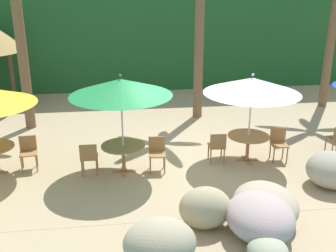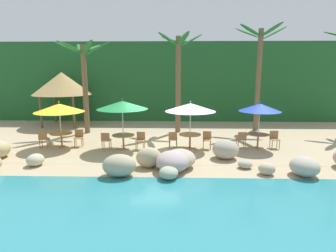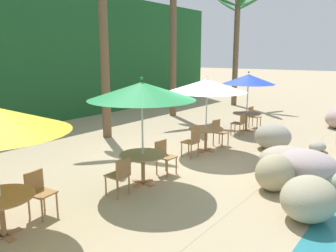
{
  "view_description": "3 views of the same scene",
  "coord_description": "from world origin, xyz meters",
  "px_view_note": "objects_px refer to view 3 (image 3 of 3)",
  "views": [
    {
      "loc": [
        -1.7,
        -9.58,
        4.58
      ],
      "look_at": [
        -0.39,
        0.52,
        0.91
      ],
      "focal_mm": 42.99,
      "sensor_mm": 36.0,
      "label": 1
    },
    {
      "loc": [
        1.0,
        -13.83,
        3.86
      ],
      "look_at": [
        0.59,
        0.34,
        1.08
      ],
      "focal_mm": 30.26,
      "sensor_mm": 36.0,
      "label": 2
    },
    {
      "loc": [
        -7.36,
        -5.32,
        3.05
      ],
      "look_at": [
        -0.14,
        0.12,
        1.12
      ],
      "focal_mm": 36.16,
      "sensor_mm": 36.0,
      "label": 3
    }
  ],
  "objects_px": {
    "umbrella_green": "(142,91)",
    "dining_table_green": "(143,159)",
    "dining_table_yellow": "(1,203)",
    "chair_blue_seaward": "(253,115)",
    "palm_tree_third": "(173,26)",
    "palm_tree_second": "(103,28)",
    "dining_table_white": "(206,132)",
    "chair_white_seaward": "(219,131)",
    "umbrella_blue": "(248,79)",
    "dining_table_blue": "(247,116)",
    "chair_green_inland": "(120,174)",
    "umbrella_white": "(207,85)",
    "chair_yellow_seaward": "(39,190)",
    "chair_white_inland": "(192,141)",
    "chair_blue_inland": "(240,122)",
    "palm_tree_fourth": "(237,36)",
    "chair_green_seaward": "(164,155)"
  },
  "relations": [
    {
      "from": "umbrella_white",
      "to": "dining_table_yellow",
      "type": "bearing_deg",
      "value": 179.46
    },
    {
      "from": "umbrella_blue",
      "to": "chair_blue_seaward",
      "type": "distance_m",
      "value": 1.78
    },
    {
      "from": "umbrella_green",
      "to": "chair_white_inland",
      "type": "height_order",
      "value": "umbrella_green"
    },
    {
      "from": "palm_tree_third",
      "to": "palm_tree_second",
      "type": "bearing_deg",
      "value": -172.08
    },
    {
      "from": "umbrella_blue",
      "to": "dining_table_blue",
      "type": "distance_m",
      "value": 1.46
    },
    {
      "from": "dining_table_white",
      "to": "chair_white_inland",
      "type": "relative_size",
      "value": 1.26
    },
    {
      "from": "umbrella_green",
      "to": "palm_tree_second",
      "type": "height_order",
      "value": "palm_tree_second"
    },
    {
      "from": "chair_green_seaward",
      "to": "palm_tree_fourth",
      "type": "relative_size",
      "value": 0.14
    },
    {
      "from": "umbrella_green",
      "to": "chair_blue_seaward",
      "type": "height_order",
      "value": "umbrella_green"
    },
    {
      "from": "chair_green_seaward",
      "to": "palm_tree_second",
      "type": "relative_size",
      "value": 0.14
    },
    {
      "from": "chair_yellow_seaward",
      "to": "umbrella_green",
      "type": "relative_size",
      "value": 0.34
    },
    {
      "from": "umbrella_white",
      "to": "dining_table_blue",
      "type": "height_order",
      "value": "umbrella_white"
    },
    {
      "from": "dining_table_green",
      "to": "chair_green_seaward",
      "type": "bearing_deg",
      "value": 2.35
    },
    {
      "from": "chair_yellow_seaward",
      "to": "umbrella_green",
      "type": "height_order",
      "value": "umbrella_green"
    },
    {
      "from": "palm_tree_second",
      "to": "palm_tree_third",
      "type": "xyz_separation_m",
      "value": [
        5.12,
        0.71,
        0.4
      ]
    },
    {
      "from": "dining_table_blue",
      "to": "palm_tree_fourth",
      "type": "height_order",
      "value": "palm_tree_fourth"
    },
    {
      "from": "umbrella_green",
      "to": "palm_tree_fourth",
      "type": "relative_size",
      "value": 0.4
    },
    {
      "from": "chair_green_inland",
      "to": "umbrella_white",
      "type": "distance_m",
      "value": 4.47
    },
    {
      "from": "umbrella_white",
      "to": "chair_blue_seaward",
      "type": "bearing_deg",
      "value": 3.28
    },
    {
      "from": "umbrella_white",
      "to": "chair_green_seaward",
      "type": "bearing_deg",
      "value": -175.06
    },
    {
      "from": "dining_table_white",
      "to": "chair_white_seaward",
      "type": "bearing_deg",
      "value": 0.38
    },
    {
      "from": "chair_white_inland",
      "to": "chair_green_seaward",
      "type": "bearing_deg",
      "value": -174.09
    },
    {
      "from": "chair_green_inland",
      "to": "palm_tree_fourth",
      "type": "xyz_separation_m",
      "value": [
        13.8,
        4.08,
        3.58
      ]
    },
    {
      "from": "umbrella_green",
      "to": "palm_tree_third",
      "type": "relative_size",
      "value": 0.38
    },
    {
      "from": "chair_blue_inland",
      "to": "dining_table_green",
      "type": "bearing_deg",
      "value": -177.11
    },
    {
      "from": "chair_yellow_seaward",
      "to": "umbrella_green",
      "type": "distance_m",
      "value": 3.0
    },
    {
      "from": "chair_blue_seaward",
      "to": "palm_tree_third",
      "type": "relative_size",
      "value": 0.13
    },
    {
      "from": "dining_table_yellow",
      "to": "umbrella_blue",
      "type": "bearing_deg",
      "value": 0.58
    },
    {
      "from": "palm_tree_second",
      "to": "chair_yellow_seaward",
      "type": "bearing_deg",
      "value": -144.68
    },
    {
      "from": "chair_blue_inland",
      "to": "umbrella_white",
      "type": "bearing_deg",
      "value": -178.88
    },
    {
      "from": "palm_tree_third",
      "to": "chair_blue_seaward",
      "type": "bearing_deg",
      "value": -93.31
    },
    {
      "from": "dining_table_blue",
      "to": "chair_green_inland",
      "type": "bearing_deg",
      "value": -176.25
    },
    {
      "from": "dining_table_yellow",
      "to": "umbrella_green",
      "type": "height_order",
      "value": "umbrella_green"
    },
    {
      "from": "umbrella_green",
      "to": "palm_tree_fourth",
      "type": "xyz_separation_m",
      "value": [
        12.95,
        3.99,
        1.86
      ]
    },
    {
      "from": "dining_table_yellow",
      "to": "chair_blue_seaward",
      "type": "xyz_separation_m",
      "value": [
        10.84,
        0.18,
        -0.1
      ]
    },
    {
      "from": "palm_tree_fourth",
      "to": "dining_table_white",
      "type": "bearing_deg",
      "value": -158.77
    },
    {
      "from": "umbrella_green",
      "to": "chair_green_seaward",
      "type": "xyz_separation_m",
      "value": [
        0.85,
        0.04,
        -1.71
      ]
    },
    {
      "from": "palm_tree_second",
      "to": "dining_table_green",
      "type": "bearing_deg",
      "value": -123.29
    },
    {
      "from": "chair_white_inland",
      "to": "chair_blue_inland",
      "type": "height_order",
      "value": "same"
    },
    {
      "from": "chair_green_seaward",
      "to": "umbrella_white",
      "type": "bearing_deg",
      "value": 4.94
    },
    {
      "from": "dining_table_yellow",
      "to": "chair_yellow_seaward",
      "type": "height_order",
      "value": "chair_yellow_seaward"
    },
    {
      "from": "chair_yellow_seaward",
      "to": "palm_tree_third",
      "type": "xyz_separation_m",
      "value": [
        10.27,
        4.36,
        3.83
      ]
    },
    {
      "from": "umbrella_blue",
      "to": "palm_tree_second",
      "type": "bearing_deg",
      "value": 136.83
    },
    {
      "from": "chair_green_inland",
      "to": "chair_white_seaward",
      "type": "bearing_deg",
      "value": 3.88
    },
    {
      "from": "umbrella_green",
      "to": "dining_table_green",
      "type": "distance_m",
      "value": 1.61
    },
    {
      "from": "umbrella_green",
      "to": "umbrella_white",
      "type": "height_order",
      "value": "umbrella_green"
    },
    {
      "from": "dining_table_green",
      "to": "chair_white_seaward",
      "type": "xyz_separation_m",
      "value": [
        4.17,
        0.25,
        -0.1
      ]
    },
    {
      "from": "chair_white_seaward",
      "to": "chair_white_inland",
      "type": "relative_size",
      "value": 1.0
    },
    {
      "from": "dining_table_green",
      "to": "umbrella_blue",
      "type": "xyz_separation_m",
      "value": [
        6.75,
        0.41,
        1.46
      ]
    },
    {
      "from": "chair_yellow_seaward",
      "to": "chair_white_inland",
      "type": "bearing_deg",
      "value": -3.77
    }
  ]
}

